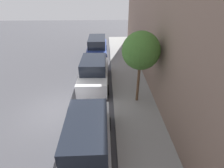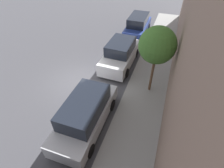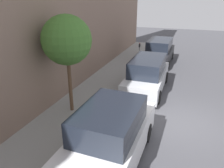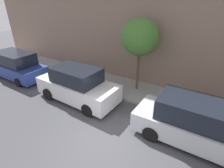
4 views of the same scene
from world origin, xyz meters
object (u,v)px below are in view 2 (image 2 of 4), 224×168
Objects in this scene: parked_suv_third at (120,54)px; parked_minivan_fourth at (138,25)px; street_tree at (157,45)px; parked_minivan_second at (86,114)px.

parked_suv_third is 6.01m from parked_minivan_fourth.
street_tree is at bearing -40.89° from parked_suv_third.
street_tree is at bearing 54.76° from parked_minivan_second.
parked_suv_third is 1.13× the size of street_tree.
street_tree reaches higher than parked_suv_third.
parked_minivan_fourth is (-0.01, 6.01, -0.01)m from parked_suv_third.
parked_suv_third is 0.99× the size of parked_minivan_fourth.
parked_suv_third is (-0.06, 6.28, 0.01)m from parked_minivan_second.
parked_minivan_second is at bearing -125.24° from street_tree.
parked_minivan_second is 1.14× the size of street_tree.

